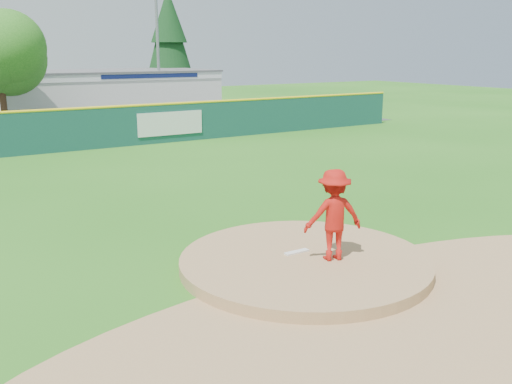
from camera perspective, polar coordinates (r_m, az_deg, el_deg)
ground at (r=12.72m, az=4.88°, el=-7.53°), size 120.00×120.00×0.00m
pitchers_mound at (r=12.72m, az=4.88°, el=-7.53°), size 5.50×5.50×0.50m
pitching_rubber at (r=12.85m, az=4.09°, el=-6.00°), size 0.60×0.15×0.04m
infield_dirt_arc at (r=10.70m, az=14.85°, el=-12.25°), size 15.40×15.40×0.01m
parking_lot at (r=37.39m, az=-21.12°, el=5.86°), size 44.00×16.00×0.02m
pitcher at (r=12.28m, az=7.77°, el=-2.28°), size 1.45×1.11×1.98m
van at (r=31.77m, az=-16.00°, el=6.11°), size 4.61×2.65×1.21m
pool_building_grp at (r=43.55m, az=-14.86°, el=9.52°), size 15.20×8.20×3.31m
fence_banners at (r=27.91m, az=-23.02°, el=5.30°), size 18.83×0.04×1.20m
outfield_fence at (r=28.55m, az=-17.59°, el=6.11°), size 40.00×0.14×2.07m
conifer_tree at (r=49.70m, az=-8.68°, el=14.79°), size 4.40×4.40×9.50m
light_pole_right at (r=41.69m, az=-9.83°, el=14.94°), size 1.75×0.25×10.00m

